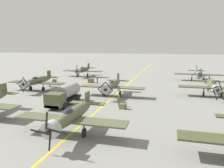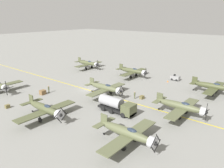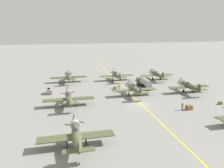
{
  "view_description": "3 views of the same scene",
  "coord_description": "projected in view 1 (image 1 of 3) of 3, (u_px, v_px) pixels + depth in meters",
  "views": [
    {
      "loc": [
        -9.94,
        44.49,
        9.25
      ],
      "look_at": [
        0.63,
        5.7,
        2.11
      ],
      "focal_mm": 35.0,
      "sensor_mm": 36.0,
      "label": 1
    },
    {
      "loc": [
        37.39,
        38.29,
        18.2
      ],
      "look_at": [
        -3.8,
        4.82,
        1.63
      ],
      "focal_mm": 35.0,
      "sensor_mm": 36.0,
      "label": 2
    },
    {
      "loc": [
        -18.28,
        -47.94,
        18.42
      ],
      "look_at": [
        -5.44,
        8.47,
        3.19
      ],
      "focal_mm": 35.0,
      "sensor_mm": 36.0,
      "label": 3
    }
  ],
  "objects": [
    {
      "name": "airplane_far_center",
      "position": [
        72.0,
        116.0,
        22.74
      ],
      "size": [
        12.0,
        9.98,
        3.8
      ],
      "rotation": [
        0.0,
        0.0,
        -0.31
      ],
      "color": "#575C3E",
      "rests_on": "ground"
    },
    {
      "name": "supply_crate_mid_lane",
      "position": [
        55.0,
        81.0,
        55.74
      ],
      "size": [
        0.88,
        0.73,
        0.72
      ],
      "primitive_type": "cube",
      "rotation": [
        0.0,
        0.0,
        0.02
      ],
      "color": "brown",
      "rests_on": "ground"
    },
    {
      "name": "airplane_near_left",
      "position": [
        198.0,
        73.0,
        57.72
      ],
      "size": [
        12.0,
        9.98,
        3.76
      ],
      "rotation": [
        0.0,
        0.0,
        -0.06
      ],
      "color": "#4F5435",
      "rests_on": "ground"
    },
    {
      "name": "airplane_near_right",
      "position": [
        83.0,
        70.0,
        65.24
      ],
      "size": [
        12.0,
        9.98,
        3.8
      ],
      "rotation": [
        0.0,
        0.0,
        0.02
      ],
      "color": "#4F5536",
      "rests_on": "ground"
    },
    {
      "name": "fuel_tanker",
      "position": [
        64.0,
        95.0,
        34.44
      ],
      "size": [
        2.68,
        8.0,
        2.98
      ],
      "color": "black",
      "rests_on": "ground"
    },
    {
      "name": "ground_crew_inspecting",
      "position": [
        119.0,
        100.0,
        33.63
      ],
      "size": [
        0.37,
        0.37,
        1.7
      ],
      "color": "#515638",
      "rests_on": "ground"
    },
    {
      "name": "ground_plane",
      "position": [
        122.0,
        89.0,
        46.45
      ],
      "size": [
        400.0,
        400.0,
        0.0
      ],
      "primitive_type": "plane",
      "color": "gray"
    },
    {
      "name": "taxiway_stripe",
      "position": [
        122.0,
        89.0,
        46.45
      ],
      "size": [
        0.3,
        160.0,
        0.01
      ],
      "primitive_type": "cube",
      "color": "yellow",
      "rests_on": "ground"
    },
    {
      "name": "airplane_mid_right",
      "position": [
        37.0,
        81.0,
        45.02
      ],
      "size": [
        12.0,
        9.98,
        3.65
      ],
      "rotation": [
        0.0,
        0.0,
        0.26
      ],
      "color": "#4F5435",
      "rests_on": "ground"
    },
    {
      "name": "airplane_mid_left",
      "position": [
        213.0,
        86.0,
        39.67
      ],
      "size": [
        12.0,
        9.98,
        3.7
      ],
      "rotation": [
        0.0,
        0.0,
        0.28
      ],
      "color": "#4C5133",
      "rests_on": "ground"
    },
    {
      "name": "supply_crate_by_tanker",
      "position": [
        91.0,
        81.0,
        54.62
      ],
      "size": [
        1.34,
        1.13,
        1.08
      ],
      "primitive_type": "cube",
      "rotation": [
        0.0,
        0.0,
        0.04
      ],
      "color": "brown",
      "rests_on": "ground"
    },
    {
      "name": "supply_crate_outboard",
      "position": [
        123.0,
        106.0,
        32.16
      ],
      "size": [
        1.07,
        0.95,
        0.77
      ],
      "primitive_type": "cube",
      "rotation": [
        0.0,
        0.0,
        -0.22
      ],
      "color": "brown",
      "rests_on": "ground"
    },
    {
      "name": "ground_crew_walking",
      "position": [
        97.0,
        79.0,
        54.07
      ],
      "size": [
        0.39,
        0.39,
        1.78
      ],
      "color": "#515638",
      "rests_on": "ground"
    },
    {
      "name": "airplane_mid_center",
      "position": [
        113.0,
        85.0,
        40.24
      ],
      "size": [
        12.0,
        9.98,
        3.65
      ],
      "rotation": [
        0.0,
        0.0,
        0.28
      ],
      "color": "#5B6042",
      "rests_on": "ground"
    }
  ]
}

